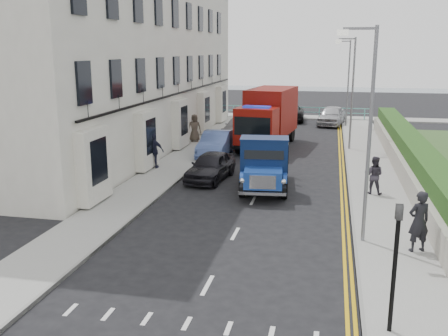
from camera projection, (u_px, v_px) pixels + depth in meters
ground at (245, 216)px, 19.34m from camera, size 120.00×120.00×0.00m
pavement_west at (183, 159)px, 28.95m from camera, size 2.40×38.00×0.12m
pavement_east at (371, 168)px, 26.79m from camera, size 2.60×38.00×0.12m
promenade at (298, 117)px, 46.89m from camera, size 30.00×2.50×0.12m
sea_plane at (312, 91)px, 76.37m from camera, size 120.00×120.00×0.00m
terrace_west at (135, 35)px, 31.97m from camera, size 6.31×30.20×14.25m
garden_east at (409, 154)px, 26.20m from camera, size 1.45×28.00×1.75m
seafront_railing at (297, 113)px, 46.01m from camera, size 13.00×0.08×1.11m
lamp_near at (366, 124)px, 15.65m from camera, size 1.23×0.18×7.00m
lamp_mid at (351, 87)px, 30.86m from camera, size 1.23×0.18×7.00m
lamp_far at (347, 78)px, 40.36m from camera, size 1.23×0.18×7.00m
traffic_signal at (396, 249)px, 10.78m from camera, size 0.16×0.20×3.10m
bedford_lorry at (264, 167)px, 22.26m from camera, size 2.58×5.43×2.49m
red_lorry at (269, 116)px, 32.58m from camera, size 3.32×7.46×3.78m
parked_car_front at (211, 166)px, 24.51m from camera, size 2.06×4.20×1.38m
parked_car_mid at (216, 144)px, 29.95m from camera, size 1.65×4.56×1.49m
parked_car_rear at (239, 127)px, 37.03m from camera, size 2.18×4.70×1.33m
seafront_car_left at (290, 112)px, 44.95m from camera, size 2.71×5.34×1.45m
seafront_car_right at (332, 116)px, 42.19m from camera, size 2.64×5.00×1.62m
pedestrian_east_near at (419, 221)px, 15.43m from camera, size 0.84×0.72×1.96m
pedestrian_east_far at (374, 175)px, 21.68m from camera, size 0.93×0.80×1.67m
pedestrian_west_near at (154, 151)px, 26.35m from camera, size 1.12×0.51×1.87m
pedestrian_west_far at (194, 128)px, 33.97m from camera, size 1.01×0.75×1.87m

